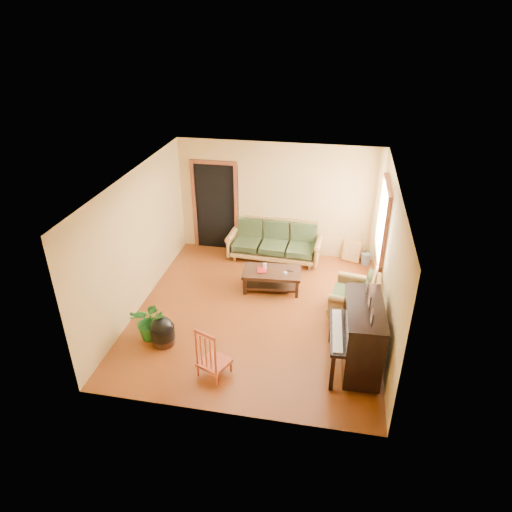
% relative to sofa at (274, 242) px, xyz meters
% --- Properties ---
extents(floor, '(5.00, 5.00, 0.00)m').
position_rel_sofa_xyz_m(floor, '(0.00, -2.12, -0.44)').
color(floor, '#59250B').
rests_on(floor, ground).
extents(doorway, '(1.08, 0.16, 2.05)m').
position_rel_sofa_xyz_m(doorway, '(-1.45, 0.36, 0.58)').
color(doorway, black).
rests_on(doorway, floor).
extents(window, '(0.12, 1.36, 1.46)m').
position_rel_sofa_xyz_m(window, '(2.21, -0.82, 1.06)').
color(window, white).
rests_on(window, right_wall).
extents(sofa, '(2.10, 0.96, 0.88)m').
position_rel_sofa_xyz_m(sofa, '(0.00, 0.00, 0.00)').
color(sofa, olive).
rests_on(sofa, floor).
extents(coffee_table, '(1.21, 0.72, 0.42)m').
position_rel_sofa_xyz_m(coffee_table, '(0.15, -1.26, -0.23)').
color(coffee_table, black).
rests_on(coffee_table, floor).
extents(armchair, '(1.01, 1.04, 0.90)m').
position_rel_sofa_xyz_m(armchair, '(1.72, -1.82, 0.01)').
color(armchair, olive).
rests_on(armchair, floor).
extents(piano, '(0.84, 1.36, 1.17)m').
position_rel_sofa_xyz_m(piano, '(1.87, -3.29, 0.14)').
color(piano, black).
rests_on(piano, floor).
extents(footstool, '(0.49, 0.49, 0.39)m').
position_rel_sofa_xyz_m(footstool, '(-1.41, -3.31, -0.25)').
color(footstool, black).
rests_on(footstool, floor).
extents(red_chair, '(0.57, 0.60, 0.91)m').
position_rel_sofa_xyz_m(red_chair, '(-0.35, -3.87, 0.01)').
color(red_chair, '#99361B').
rests_on(red_chair, floor).
extents(leaning_frame, '(0.41, 0.21, 0.53)m').
position_rel_sofa_xyz_m(leaning_frame, '(1.73, 0.22, -0.18)').
color(leaning_frame, '#CF9145').
rests_on(leaning_frame, floor).
extents(ceramic_crock, '(0.24, 0.24, 0.25)m').
position_rel_sofa_xyz_m(ceramic_crock, '(2.06, 0.17, -0.32)').
color(ceramic_crock, '#315094').
rests_on(ceramic_crock, floor).
extents(potted_plant, '(0.70, 0.63, 0.70)m').
position_rel_sofa_xyz_m(potted_plant, '(-1.65, -3.20, -0.09)').
color(potted_plant, '#19591B').
rests_on(potted_plant, floor).
extents(book, '(0.23, 0.27, 0.02)m').
position_rel_sofa_xyz_m(book, '(-0.14, -1.31, -0.01)').
color(book, maroon).
rests_on(book, coffee_table).
extents(candle, '(0.09, 0.09, 0.13)m').
position_rel_sofa_xyz_m(candle, '(-0.01, -1.21, 0.04)').
color(candle, white).
rests_on(candle, coffee_table).
extents(glass_jar, '(0.10, 0.10, 0.05)m').
position_rel_sofa_xyz_m(glass_jar, '(0.43, -1.35, 0.01)').
color(glass_jar, white).
rests_on(glass_jar, coffee_table).
extents(remote, '(0.14, 0.07, 0.01)m').
position_rel_sofa_xyz_m(remote, '(0.51, -1.21, -0.01)').
color(remote, black).
rests_on(remote, coffee_table).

